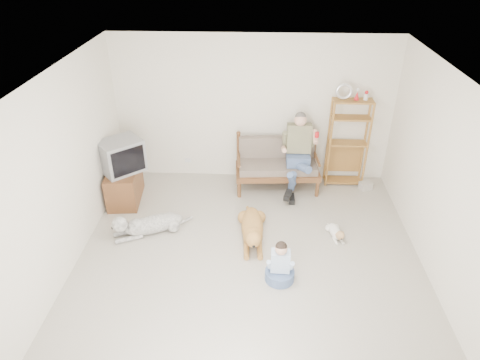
{
  "coord_description": "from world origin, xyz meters",
  "views": [
    {
      "loc": [
        0.09,
        -4.52,
        4.19
      ],
      "look_at": [
        -0.16,
        1.0,
        0.91
      ],
      "focal_mm": 32.0,
      "sensor_mm": 36.0,
      "label": 1
    }
  ],
  "objects_px": {
    "etagere": "(348,142)",
    "golden_retriever": "(252,229)",
    "loveseat": "(277,163)",
    "tv_stand": "(124,185)"
  },
  "relations": [
    {
      "from": "loveseat",
      "to": "golden_retriever",
      "type": "relative_size",
      "value": 1.12
    },
    {
      "from": "etagere",
      "to": "golden_retriever",
      "type": "height_order",
      "value": "etagere"
    },
    {
      "from": "golden_retriever",
      "to": "tv_stand",
      "type": "bearing_deg",
      "value": 153.26
    },
    {
      "from": "tv_stand",
      "to": "golden_retriever",
      "type": "xyz_separation_m",
      "value": [
        2.27,
        -1.0,
        -0.13
      ]
    },
    {
      "from": "loveseat",
      "to": "tv_stand",
      "type": "relative_size",
      "value": 1.64
    },
    {
      "from": "loveseat",
      "to": "etagere",
      "type": "bearing_deg",
      "value": 4.87
    },
    {
      "from": "loveseat",
      "to": "tv_stand",
      "type": "distance_m",
      "value": 2.76
    },
    {
      "from": "etagere",
      "to": "loveseat",
      "type": "bearing_deg",
      "value": -171.41
    },
    {
      "from": "etagere",
      "to": "tv_stand",
      "type": "height_order",
      "value": "etagere"
    },
    {
      "from": "golden_retriever",
      "to": "etagere",
      "type": "bearing_deg",
      "value": 43.85
    }
  ]
}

